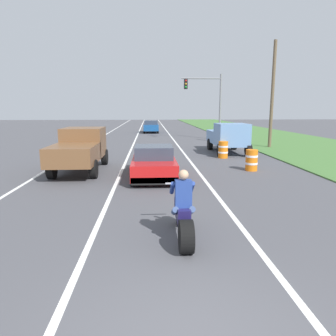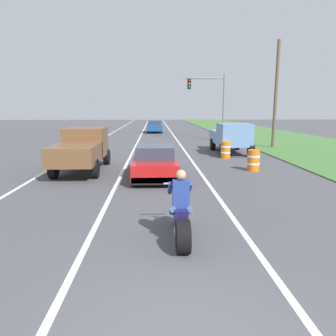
{
  "view_description": "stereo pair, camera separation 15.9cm",
  "coord_description": "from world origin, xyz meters",
  "px_view_note": "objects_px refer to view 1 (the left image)",
  "views": [
    {
      "loc": [
        -0.46,
        -3.3,
        2.91
      ],
      "look_at": [
        0.13,
        6.76,
        1.0
      ],
      "focal_mm": 33.6,
      "sensor_mm": 36.0,
      "label": 1
    },
    {
      "loc": [
        -0.3,
        -3.31,
        2.91
      ],
      "look_at": [
        0.13,
        6.76,
        1.0
      ],
      "focal_mm": 33.6,
      "sensor_mm": 36.0,
      "label": 2
    }
  ],
  "objects_px": {
    "pickup_truck_right_shoulder_light_blue": "(228,136)",
    "distant_car_far_ahead": "(151,126)",
    "motorcycle_with_rider": "(183,215)",
    "pickup_truck_left_lane_brown": "(80,148)",
    "construction_barrel_mid": "(223,150)",
    "sports_car_red": "(154,163)",
    "construction_barrel_nearest": "(252,160)",
    "traffic_light_mast_near": "(209,97)"
  },
  "relations": [
    {
      "from": "pickup_truck_right_shoulder_light_blue",
      "to": "distant_car_far_ahead",
      "type": "xyz_separation_m",
      "value": [
        -4.99,
        18.06,
        -0.33
      ]
    },
    {
      "from": "motorcycle_with_rider",
      "to": "pickup_truck_left_lane_brown",
      "type": "relative_size",
      "value": 0.46
    },
    {
      "from": "motorcycle_with_rider",
      "to": "construction_barrel_mid",
      "type": "height_order",
      "value": "motorcycle_with_rider"
    },
    {
      "from": "construction_barrel_mid",
      "to": "distant_car_far_ahead",
      "type": "distance_m",
      "value": 20.71
    },
    {
      "from": "sports_car_red",
      "to": "distant_car_far_ahead",
      "type": "distance_m",
      "value": 25.31
    },
    {
      "from": "construction_barrel_nearest",
      "to": "motorcycle_with_rider",
      "type": "bearing_deg",
      "value": -117.55
    },
    {
      "from": "sports_car_red",
      "to": "pickup_truck_left_lane_brown",
      "type": "height_order",
      "value": "pickup_truck_left_lane_brown"
    },
    {
      "from": "pickup_truck_left_lane_brown",
      "to": "pickup_truck_right_shoulder_light_blue",
      "type": "distance_m",
      "value": 10.2
    },
    {
      "from": "pickup_truck_right_shoulder_light_blue",
      "to": "traffic_light_mast_near",
      "type": "height_order",
      "value": "traffic_light_mast_near"
    },
    {
      "from": "construction_barrel_nearest",
      "to": "distant_car_far_ahead",
      "type": "distance_m",
      "value": 24.6
    },
    {
      "from": "pickup_truck_left_lane_brown",
      "to": "traffic_light_mast_near",
      "type": "height_order",
      "value": "traffic_light_mast_near"
    },
    {
      "from": "pickup_truck_left_lane_brown",
      "to": "distant_car_far_ahead",
      "type": "xyz_separation_m",
      "value": [
        3.43,
        23.81,
        -0.33
      ]
    },
    {
      "from": "traffic_light_mast_near",
      "to": "construction_barrel_mid",
      "type": "relative_size",
      "value": 6.0
    },
    {
      "from": "sports_car_red",
      "to": "construction_barrel_mid",
      "type": "height_order",
      "value": "sports_car_red"
    },
    {
      "from": "pickup_truck_left_lane_brown",
      "to": "traffic_light_mast_near",
      "type": "distance_m",
      "value": 17.2
    },
    {
      "from": "pickup_truck_left_lane_brown",
      "to": "pickup_truck_right_shoulder_light_blue",
      "type": "bearing_deg",
      "value": 34.33
    },
    {
      "from": "motorcycle_with_rider",
      "to": "construction_barrel_nearest",
      "type": "height_order",
      "value": "motorcycle_with_rider"
    },
    {
      "from": "pickup_truck_right_shoulder_light_blue",
      "to": "construction_barrel_mid",
      "type": "distance_m",
      "value": 2.45
    },
    {
      "from": "pickup_truck_left_lane_brown",
      "to": "traffic_light_mast_near",
      "type": "bearing_deg",
      "value": 59.02
    },
    {
      "from": "motorcycle_with_rider",
      "to": "construction_barrel_nearest",
      "type": "distance_m",
      "value": 8.86
    },
    {
      "from": "construction_barrel_nearest",
      "to": "pickup_truck_left_lane_brown",
      "type": "bearing_deg",
      "value": 177.52
    },
    {
      "from": "pickup_truck_left_lane_brown",
      "to": "construction_barrel_nearest",
      "type": "xyz_separation_m",
      "value": [
        8.06,
        -0.35,
        -0.6
      ]
    },
    {
      "from": "pickup_truck_left_lane_brown",
      "to": "construction_barrel_mid",
      "type": "bearing_deg",
      "value": 24.88
    },
    {
      "from": "sports_car_red",
      "to": "distant_car_far_ahead",
      "type": "bearing_deg",
      "value": 89.96
    },
    {
      "from": "sports_car_red",
      "to": "construction_barrel_mid",
      "type": "distance_m",
      "value": 6.55
    },
    {
      "from": "traffic_light_mast_near",
      "to": "distant_car_far_ahead",
      "type": "relative_size",
      "value": 1.5
    },
    {
      "from": "pickup_truck_right_shoulder_light_blue",
      "to": "construction_barrel_nearest",
      "type": "distance_m",
      "value": 6.14
    },
    {
      "from": "construction_barrel_mid",
      "to": "pickup_truck_right_shoulder_light_blue",
      "type": "bearing_deg",
      "value": 69.83
    },
    {
      "from": "motorcycle_with_rider",
      "to": "pickup_truck_left_lane_brown",
      "type": "xyz_separation_m",
      "value": [
        -3.97,
        8.2,
        0.51
      ]
    },
    {
      "from": "construction_barrel_mid",
      "to": "motorcycle_with_rider",
      "type": "bearing_deg",
      "value": -107.23
    },
    {
      "from": "construction_barrel_nearest",
      "to": "sports_car_red",
      "type": "bearing_deg",
      "value": -166.05
    },
    {
      "from": "sports_car_red",
      "to": "construction_barrel_mid",
      "type": "bearing_deg",
      "value": 50.21
    },
    {
      "from": "sports_car_red",
      "to": "pickup_truck_right_shoulder_light_blue",
      "type": "distance_m",
      "value": 8.83
    },
    {
      "from": "pickup_truck_left_lane_brown",
      "to": "distant_car_far_ahead",
      "type": "height_order",
      "value": "pickup_truck_left_lane_brown"
    },
    {
      "from": "motorcycle_with_rider",
      "to": "pickup_truck_left_lane_brown",
      "type": "distance_m",
      "value": 9.13
    },
    {
      "from": "pickup_truck_left_lane_brown",
      "to": "pickup_truck_right_shoulder_light_blue",
      "type": "relative_size",
      "value": 1.0
    },
    {
      "from": "motorcycle_with_rider",
      "to": "construction_barrel_mid",
      "type": "bearing_deg",
      "value": 72.77
    },
    {
      "from": "construction_barrel_mid",
      "to": "distant_car_far_ahead",
      "type": "xyz_separation_m",
      "value": [
        -4.17,
        20.28,
        0.27
      ]
    },
    {
      "from": "sports_car_red",
      "to": "traffic_light_mast_near",
      "type": "xyz_separation_m",
      "value": [
        5.32,
        16.05,
        3.31
      ]
    },
    {
      "from": "sports_car_red",
      "to": "distant_car_far_ahead",
      "type": "height_order",
      "value": "distant_car_far_ahead"
    },
    {
      "from": "traffic_light_mast_near",
      "to": "construction_barrel_mid",
      "type": "height_order",
      "value": "traffic_light_mast_near"
    },
    {
      "from": "motorcycle_with_rider",
      "to": "sports_car_red",
      "type": "distance_m",
      "value": 6.72
    }
  ]
}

